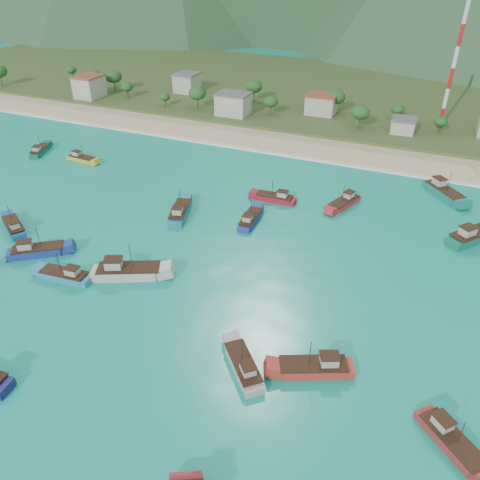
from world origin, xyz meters
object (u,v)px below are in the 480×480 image
at_px(boat_28, 275,198).
at_px(boat_7, 443,192).
at_px(boat_0, 243,367).
at_px(boat_19, 65,276).
at_px(boat_1, 82,159).
at_px(boat_10, 344,203).
at_px(boat_16, 250,220).
at_px(boat_26, 473,236).
at_px(radio_tower, 453,68).
at_px(boat_15, 451,442).
at_px(boat_17, 314,368).
at_px(boat_13, 40,151).
at_px(boat_5, 37,251).
at_px(boat_6, 180,213).
at_px(boat_23, 14,227).
at_px(boat_12, 128,272).

bearing_deg(boat_28, boat_7, -65.07).
xyz_separation_m(boat_0, boat_19, (-38.25, 7.19, 0.01)).
height_order(boat_1, boat_10, boat_10).
relative_size(boat_7, boat_16, 1.20).
bearing_deg(boat_26, radio_tower, 137.72).
relative_size(boat_10, boat_15, 1.13).
distance_m(boat_10, boat_17, 52.04).
relative_size(boat_13, boat_19, 0.96).
bearing_deg(boat_13, boat_5, -67.27).
bearing_deg(boat_15, boat_7, -133.78).
xyz_separation_m(boat_19, boat_26, (68.31, 43.49, 0.28)).
distance_m(boat_6, boat_23, 35.39).
bearing_deg(boat_13, boat_7, -10.93).
distance_m(boat_6, boat_17, 51.49).
xyz_separation_m(radio_tower, boat_6, (-50.11, -81.51, -19.22)).
height_order(boat_7, boat_15, boat_7).
distance_m(boat_7, boat_15, 70.93).
relative_size(boat_1, boat_28, 0.94).
distance_m(radio_tower, boat_23, 130.01).
bearing_deg(boat_7, boat_23, -8.30).
bearing_deg(boat_19, boat_23, 61.45).
bearing_deg(boat_28, boat_5, 136.37).
relative_size(boat_6, boat_12, 0.87).
distance_m(boat_1, boat_10, 73.73).
bearing_deg(boat_19, boat_0, -105.69).
xyz_separation_m(boat_0, boat_6, (-30.55, 36.05, 0.13)).
bearing_deg(boat_7, boat_19, 4.74).
bearing_deg(boat_23, boat_16, -31.28).
relative_size(radio_tower, boat_1, 3.99).
xyz_separation_m(boat_0, boat_26, (30.06, 50.68, 0.29)).
distance_m(boat_0, boat_26, 58.92).
xyz_separation_m(boat_0, boat_1, (-71.36, 52.71, -0.08)).
distance_m(boat_7, boat_23, 98.98).
bearing_deg(boat_5, boat_6, 107.88).
relative_size(radio_tower, boat_7, 3.17).
bearing_deg(boat_10, boat_0, 108.53).
distance_m(boat_6, boat_16, 16.00).
bearing_deg(radio_tower, boat_15, -86.00).
distance_m(boat_0, boat_23, 62.48).
xyz_separation_m(boat_13, boat_28, (73.27, -1.68, 0.04)).
distance_m(boat_12, boat_23, 32.31).
distance_m(boat_1, boat_28, 58.12).
bearing_deg(boat_7, boat_6, -8.71).
xyz_separation_m(boat_5, boat_28, (35.49, 39.74, -0.12)).
distance_m(boat_23, boat_28, 58.21).
relative_size(radio_tower, boat_28, 3.77).
bearing_deg(boat_0, boat_28, 62.25).
xyz_separation_m(boat_6, boat_13, (-55.98, 16.79, -0.17)).
bearing_deg(boat_10, boat_16, 63.36).
height_order(boat_13, boat_26, boat_26).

